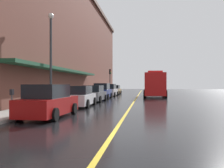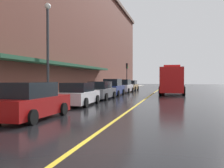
{
  "view_description": "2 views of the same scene",
  "coord_description": "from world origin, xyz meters",
  "px_view_note": "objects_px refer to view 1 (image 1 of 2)",
  "views": [
    {
      "loc": [
        1.12,
        -8.59,
        1.73
      ],
      "look_at": [
        -2.11,
        15.46,
        1.74
      ],
      "focal_mm": 40.13,
      "sensor_mm": 36.0,
      "label": 1
    },
    {
      "loc": [
        2.59,
        -6.97,
        1.9
      ],
      "look_at": [
        -2.97,
        16.05,
        1.37
      ],
      "focal_mm": 41.57,
      "sensor_mm": 36.0,
      "label": 2
    }
  ],
  "objects_px": {
    "parked_car_4": "(109,90)",
    "street_lamp_left": "(51,49)",
    "parking_meter_3": "(108,88)",
    "fire_truck": "(155,85)",
    "parking_meter_0": "(12,98)",
    "parked_car_2": "(94,94)",
    "parked_car_0": "(49,102)",
    "parked_car_5": "(115,90)",
    "parked_car_3": "(102,91)",
    "parked_car_1": "(79,97)",
    "traffic_light_near": "(110,76)",
    "parking_meter_1": "(65,92)"
  },
  "relations": [
    {
      "from": "parked_car_4",
      "to": "traffic_light_near",
      "type": "xyz_separation_m",
      "value": [
        -1.27,
        9.5,
        2.34
      ]
    },
    {
      "from": "parked_car_1",
      "to": "fire_truck",
      "type": "relative_size",
      "value": 0.51
    },
    {
      "from": "parked_car_3",
      "to": "parking_meter_3",
      "type": "relative_size",
      "value": 3.41
    },
    {
      "from": "parking_meter_3",
      "to": "parking_meter_1",
      "type": "bearing_deg",
      "value": -90.0
    },
    {
      "from": "fire_truck",
      "to": "parked_car_4",
      "type": "bearing_deg",
      "value": -98.79
    },
    {
      "from": "parked_car_2",
      "to": "parking_meter_3",
      "type": "distance_m",
      "value": 18.39
    },
    {
      "from": "street_lamp_left",
      "to": "parked_car_1",
      "type": "bearing_deg",
      "value": 20.71
    },
    {
      "from": "parked_car_1",
      "to": "parking_meter_1",
      "type": "bearing_deg",
      "value": 54.59
    },
    {
      "from": "parking_meter_0",
      "to": "parking_meter_1",
      "type": "xyz_separation_m",
      "value": [
        0.0,
        8.25,
        0.0
      ]
    },
    {
      "from": "parking_meter_3",
      "to": "fire_truck",
      "type": "bearing_deg",
      "value": -46.52
    },
    {
      "from": "parked_car_0",
      "to": "parked_car_3",
      "type": "relative_size",
      "value": 1.03
    },
    {
      "from": "street_lamp_left",
      "to": "traffic_light_near",
      "type": "xyz_separation_m",
      "value": [
        0.66,
        27.01,
        -1.24
      ]
    },
    {
      "from": "parked_car_0",
      "to": "parked_car_5",
      "type": "xyz_separation_m",
      "value": [
        -0.13,
        29.05,
        -0.06
      ]
    },
    {
      "from": "parked_car_3",
      "to": "parking_meter_3",
      "type": "height_order",
      "value": "parked_car_3"
    },
    {
      "from": "parked_car_1",
      "to": "parking_meter_1",
      "type": "distance_m",
      "value": 1.67
    },
    {
      "from": "parked_car_4",
      "to": "parking_meter_1",
      "type": "bearing_deg",
      "value": 176.94
    },
    {
      "from": "parked_car_1",
      "to": "parking_meter_0",
      "type": "height_order",
      "value": "parked_car_1"
    },
    {
      "from": "parked_car_5",
      "to": "parked_car_0",
      "type": "bearing_deg",
      "value": -178.85
    },
    {
      "from": "parked_car_1",
      "to": "parked_car_4",
      "type": "distance_m",
      "value": 16.77
    },
    {
      "from": "parking_meter_0",
      "to": "parking_meter_3",
      "type": "xyz_separation_m",
      "value": [
        0.0,
        31.14,
        0.0
      ]
    },
    {
      "from": "parked_car_4",
      "to": "parked_car_5",
      "type": "relative_size",
      "value": 1.03
    },
    {
      "from": "parked_car_4",
      "to": "street_lamp_left",
      "type": "xyz_separation_m",
      "value": [
        -1.94,
        -17.51,
        3.58
      ]
    },
    {
      "from": "parked_car_1",
      "to": "fire_truck",
      "type": "distance_m",
      "value": 16.94
    },
    {
      "from": "parked_car_3",
      "to": "parking_meter_0",
      "type": "xyz_separation_m",
      "value": [
        -1.34,
        -17.99,
        0.21
      ]
    },
    {
      "from": "parked_car_2",
      "to": "parking_meter_3",
      "type": "xyz_separation_m",
      "value": [
        -1.41,
        18.34,
        0.3
      ]
    },
    {
      "from": "parked_car_1",
      "to": "traffic_light_near",
      "type": "distance_m",
      "value": 26.41
    },
    {
      "from": "parked_car_3",
      "to": "parking_meter_0",
      "type": "height_order",
      "value": "parked_car_3"
    },
    {
      "from": "parked_car_1",
      "to": "fire_truck",
      "type": "height_order",
      "value": "fire_truck"
    },
    {
      "from": "parking_meter_3",
      "to": "street_lamp_left",
      "type": "relative_size",
      "value": 0.19
    },
    {
      "from": "parking_meter_0",
      "to": "traffic_light_near",
      "type": "relative_size",
      "value": 0.31
    },
    {
      "from": "fire_truck",
      "to": "parking_meter_1",
      "type": "bearing_deg",
      "value": -26.66
    },
    {
      "from": "fire_truck",
      "to": "parking_meter_0",
      "type": "height_order",
      "value": "fire_truck"
    },
    {
      "from": "parked_car_5",
      "to": "traffic_light_near",
      "type": "bearing_deg",
      "value": 20.91
    },
    {
      "from": "parked_car_3",
      "to": "fire_truck",
      "type": "height_order",
      "value": "fire_truck"
    },
    {
      "from": "parked_car_5",
      "to": "parked_car_4",
      "type": "bearing_deg",
      "value": -179.27
    },
    {
      "from": "parked_car_0",
      "to": "parked_car_5",
      "type": "bearing_deg",
      "value": 1.51
    },
    {
      "from": "parked_car_4",
      "to": "fire_truck",
      "type": "xyz_separation_m",
      "value": [
        6.38,
        -1.09,
        0.8
      ]
    },
    {
      "from": "parked_car_1",
      "to": "traffic_light_near",
      "type": "xyz_separation_m",
      "value": [
        -1.3,
        26.27,
        2.4
      ]
    },
    {
      "from": "parked_car_3",
      "to": "parked_car_4",
      "type": "relative_size",
      "value": 1.04
    },
    {
      "from": "parking_meter_1",
      "to": "parking_meter_3",
      "type": "xyz_separation_m",
      "value": [
        0.0,
        22.9,
        0.0
      ]
    },
    {
      "from": "parked_car_2",
      "to": "parked_car_1",
      "type": "bearing_deg",
      "value": -179.19
    },
    {
      "from": "parked_car_1",
      "to": "parked_car_4",
      "type": "xyz_separation_m",
      "value": [
        -0.03,
        16.77,
        0.06
      ]
    },
    {
      "from": "parked_car_2",
      "to": "parked_car_4",
      "type": "xyz_separation_m",
      "value": [
        -0.07,
        11.29,
        0.06
      ]
    },
    {
      "from": "parked_car_4",
      "to": "fire_truck",
      "type": "bearing_deg",
      "value": -97.95
    },
    {
      "from": "parked_car_1",
      "to": "parking_meter_3",
      "type": "distance_m",
      "value": 23.85
    },
    {
      "from": "fire_truck",
      "to": "parked_car_5",
      "type": "bearing_deg",
      "value": -137.02
    },
    {
      "from": "parking_meter_3",
      "to": "parked_car_4",
      "type": "bearing_deg",
      "value": -79.25
    },
    {
      "from": "parked_car_1",
      "to": "parked_car_3",
      "type": "xyz_separation_m",
      "value": [
        -0.02,
        10.66,
        0.1
      ]
    },
    {
      "from": "traffic_light_near",
      "to": "parked_car_0",
      "type": "bearing_deg",
      "value": -87.5
    },
    {
      "from": "parked_car_3",
      "to": "parking_meter_1",
      "type": "distance_m",
      "value": 9.84
    }
  ]
}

